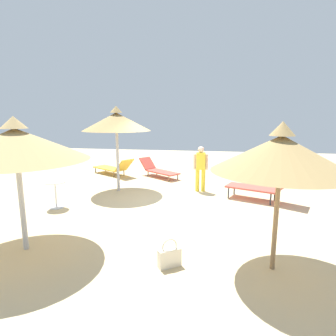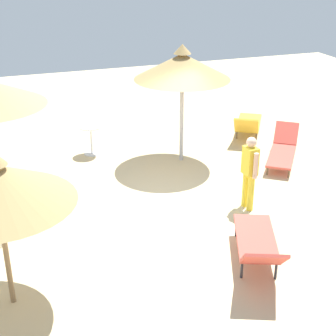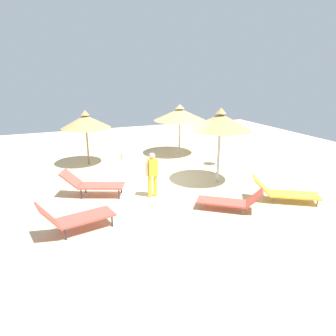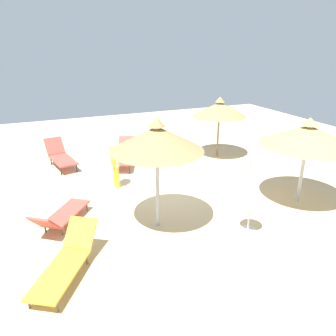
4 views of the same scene
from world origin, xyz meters
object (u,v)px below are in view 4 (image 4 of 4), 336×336
handbag (246,164)px  lounge_chair_far_left (60,156)px  lounge_chair_front (125,154)px  person_standing_near_right (115,162)px  lounge_chair_near_left (61,215)px  side_table_round (249,212)px  parasol_umbrella_center (220,109)px  parasol_umbrella_back (308,135)px  parasol_umbrella_far_right (157,139)px  lounge_chair_edge (67,260)px

handbag → lounge_chair_far_left: bearing=155.2°
lounge_chair_front → person_standing_near_right: size_ratio=1.41×
person_standing_near_right → handbag: size_ratio=3.00×
lounge_chair_near_left → side_table_round: 4.72m
lounge_chair_front → side_table_round: bearing=-74.8°
lounge_chair_near_left → parasol_umbrella_center: bearing=26.6°
parasol_umbrella_back → lounge_chair_near_left: (-6.60, 1.26, -1.70)m
lounge_chair_near_left → parasol_umbrella_back: bearing=-10.8°
lounge_chair_near_left → handbag: (6.78, 1.57, -0.13)m
parasol_umbrella_far_right → side_table_round: size_ratio=3.80×
lounge_chair_front → lounge_chair_edge: 6.31m
parasol_umbrella_far_right → lounge_chair_front: parasol_umbrella_far_right is taller
parasol_umbrella_center → side_table_round: bearing=-113.4°
lounge_chair_edge → side_table_round: (4.35, -0.06, 0.18)m
parasol_umbrella_back → lounge_chair_near_left: size_ratio=1.36×
lounge_chair_front → person_standing_near_right: 2.09m
lounge_chair_near_left → handbag: 6.96m
parasol_umbrella_far_right → person_standing_near_right: bearing=97.8°
parasol_umbrella_back → parasol_umbrella_far_right: bearing=175.4°
parasol_umbrella_center → handbag: bearing=-82.4°
lounge_chair_edge → person_standing_near_right: bearing=62.2°
parasol_umbrella_far_right → lounge_chair_far_left: 6.02m
person_standing_near_right → side_table_round: person_standing_near_right is taller
parasol_umbrella_center → person_standing_near_right: 4.99m
lounge_chair_near_left → handbag: lounge_chair_near_left is taller
parasol_umbrella_back → lounge_chair_near_left: parasol_umbrella_back is taller
parasol_umbrella_far_right → handbag: bearing=28.8°
person_standing_near_right → lounge_chair_front: bearing=66.7°
parasol_umbrella_back → side_table_round: parasol_umbrella_back is taller
lounge_chair_near_left → person_standing_near_right: person_standing_near_right is taller
parasol_umbrella_center → side_table_round: parasol_umbrella_center is taller
lounge_chair_front → person_standing_near_right: person_standing_near_right is taller
parasol_umbrella_center → lounge_chair_near_left: parasol_umbrella_center is taller
lounge_chair_near_left → lounge_chair_edge: size_ratio=0.90×
parasol_umbrella_far_right → lounge_chair_edge: size_ratio=1.35×
parasol_umbrella_center → lounge_chair_edge: 8.60m
parasol_umbrella_back → parasol_umbrella_far_right: (-4.31, 0.35, 0.30)m
person_standing_near_right → handbag: 4.93m
parasol_umbrella_center → side_table_round: size_ratio=3.30×
parasol_umbrella_back → lounge_chair_far_left: bearing=137.0°
parasol_umbrella_back → parasol_umbrella_center: parasol_umbrella_back is taller
lounge_chair_near_left → lounge_chair_edge: bearing=-92.4°
parasol_umbrella_far_right → handbag: parasol_umbrella_far_right is taller
parasol_umbrella_center → handbag: (0.23, -1.71, -1.77)m
parasol_umbrella_far_right → side_table_round: parasol_umbrella_far_right is taller
handbag → parasol_umbrella_center: bearing=97.6°
parasol_umbrella_back → person_standing_near_right: 5.73m
lounge_chair_front → parasol_umbrella_far_right: bearing=-95.3°
person_standing_near_right → parasol_umbrella_center: bearing=17.3°
parasol_umbrella_far_right → lounge_chair_front: bearing=84.7°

